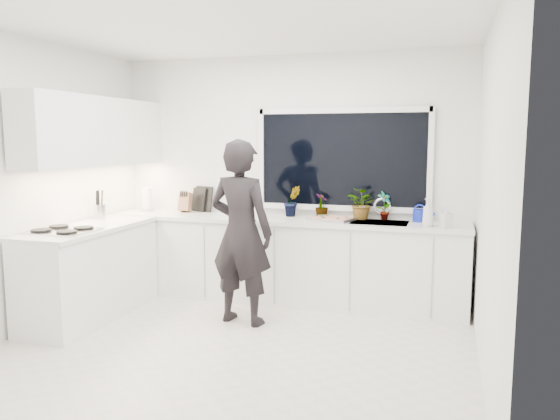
% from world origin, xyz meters
% --- Properties ---
extents(floor, '(4.00, 3.50, 0.02)m').
position_xyz_m(floor, '(0.00, 0.00, -0.01)').
color(floor, beige).
rests_on(floor, ground).
extents(wall_back, '(4.00, 0.02, 2.70)m').
position_xyz_m(wall_back, '(0.00, 1.76, 1.35)').
color(wall_back, white).
rests_on(wall_back, ground).
extents(wall_left, '(0.02, 3.50, 2.70)m').
position_xyz_m(wall_left, '(-2.01, 0.00, 1.35)').
color(wall_left, white).
rests_on(wall_left, ground).
extents(wall_right, '(0.02, 3.50, 2.70)m').
position_xyz_m(wall_right, '(2.01, 0.00, 1.35)').
color(wall_right, white).
rests_on(wall_right, ground).
extents(ceiling, '(4.00, 3.50, 0.02)m').
position_xyz_m(ceiling, '(0.00, 0.00, 2.71)').
color(ceiling, white).
rests_on(ceiling, wall_back).
extents(window, '(1.80, 0.02, 1.00)m').
position_xyz_m(window, '(0.60, 1.73, 1.55)').
color(window, black).
rests_on(window, wall_back).
extents(base_cabinets_back, '(3.92, 0.58, 0.88)m').
position_xyz_m(base_cabinets_back, '(0.00, 1.45, 0.44)').
color(base_cabinets_back, white).
rests_on(base_cabinets_back, floor).
extents(base_cabinets_left, '(0.58, 1.60, 0.88)m').
position_xyz_m(base_cabinets_left, '(-1.67, 0.35, 0.44)').
color(base_cabinets_left, white).
rests_on(base_cabinets_left, floor).
extents(countertop_back, '(3.94, 0.62, 0.04)m').
position_xyz_m(countertop_back, '(0.00, 1.44, 0.90)').
color(countertop_back, silver).
rests_on(countertop_back, base_cabinets_back).
extents(countertop_left, '(0.62, 1.60, 0.04)m').
position_xyz_m(countertop_left, '(-1.67, 0.35, 0.90)').
color(countertop_left, silver).
rests_on(countertop_left, base_cabinets_left).
extents(upper_cabinets, '(0.34, 2.10, 0.70)m').
position_xyz_m(upper_cabinets, '(-1.79, 0.70, 1.85)').
color(upper_cabinets, white).
rests_on(upper_cabinets, wall_left).
extents(sink, '(0.58, 0.42, 0.14)m').
position_xyz_m(sink, '(1.05, 1.45, 0.87)').
color(sink, silver).
rests_on(sink, countertop_back).
extents(faucet, '(0.03, 0.03, 0.22)m').
position_xyz_m(faucet, '(1.05, 1.65, 1.03)').
color(faucet, silver).
rests_on(faucet, countertop_back).
extents(stovetop, '(0.56, 0.48, 0.03)m').
position_xyz_m(stovetop, '(-1.69, -0.00, 0.94)').
color(stovetop, black).
rests_on(stovetop, countertop_left).
extents(person, '(0.71, 0.52, 1.77)m').
position_xyz_m(person, '(-0.16, 0.63, 0.89)').
color(person, black).
rests_on(person, floor).
extents(pizza_tray, '(0.50, 0.42, 0.03)m').
position_xyz_m(pizza_tray, '(0.55, 1.42, 0.94)').
color(pizza_tray, '#B1B1B5').
rests_on(pizza_tray, countertop_back).
extents(pizza, '(0.45, 0.37, 0.01)m').
position_xyz_m(pizza, '(0.55, 1.42, 0.95)').
color(pizza, '#B12517').
rests_on(pizza, pizza_tray).
extents(watering_can, '(0.18, 0.18, 0.13)m').
position_xyz_m(watering_can, '(1.44, 1.61, 0.98)').
color(watering_can, '#1324B2').
rests_on(watering_can, countertop_back).
extents(paper_towel_roll, '(0.13, 0.13, 0.26)m').
position_xyz_m(paper_towel_roll, '(-1.72, 1.55, 1.05)').
color(paper_towel_roll, white).
rests_on(paper_towel_roll, countertop_back).
extents(knife_block, '(0.13, 0.10, 0.22)m').
position_xyz_m(knife_block, '(-1.24, 1.59, 1.03)').
color(knife_block, olive).
rests_on(knife_block, countertop_back).
extents(utensil_crock, '(0.16, 0.16, 0.16)m').
position_xyz_m(utensil_crock, '(-1.85, 0.80, 1.00)').
color(utensil_crock, '#ACACB1').
rests_on(utensil_crock, countertop_left).
extents(picture_frame_large, '(0.21, 0.11, 0.28)m').
position_xyz_m(picture_frame_large, '(-1.11, 1.69, 1.06)').
color(picture_frame_large, black).
rests_on(picture_frame_large, countertop_back).
extents(picture_frame_small, '(0.25, 0.09, 0.30)m').
position_xyz_m(picture_frame_small, '(-1.05, 1.69, 1.07)').
color(picture_frame_small, black).
rests_on(picture_frame_small, countertop_back).
extents(herb_plants, '(1.23, 0.39, 0.34)m').
position_xyz_m(herb_plants, '(0.66, 1.61, 1.08)').
color(herb_plants, '#26662D').
rests_on(herb_plants, countertop_back).
extents(soap_bottles, '(0.31, 0.15, 0.27)m').
position_xyz_m(soap_bottles, '(1.60, 1.30, 1.04)').
color(soap_bottles, '#D8BF66').
rests_on(soap_bottles, countertop_back).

